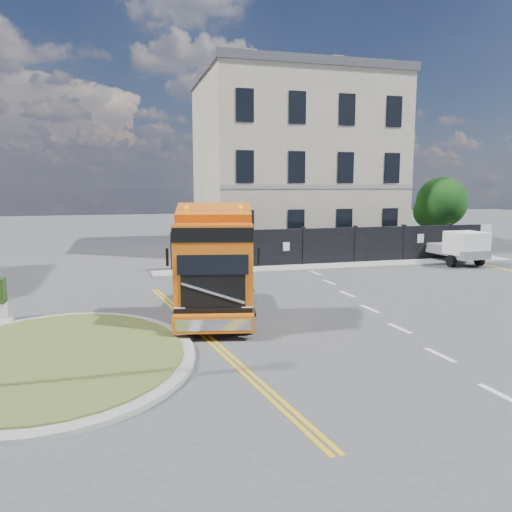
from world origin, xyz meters
name	(u,v)px	position (x,y,z in m)	size (l,w,h in m)	color
ground	(286,312)	(0.00, 0.00, 0.00)	(120.00, 120.00, 0.00)	#424244
traffic_island	(56,357)	(-7.00, -3.00, 0.08)	(6.80, 6.80, 0.17)	#989792
hoarding_fence	(347,246)	(6.55, 9.00, 1.00)	(18.80, 0.25, 2.00)	black
georgian_building	(293,163)	(6.00, 16.50, 5.77)	(12.30, 10.30, 12.80)	beige
tree	(439,205)	(14.38, 12.10, 3.05)	(3.20, 3.20, 4.80)	#382619
pavement_far	(345,266)	(6.00, 8.10, 0.06)	(20.00, 1.60, 0.12)	#989792
truck	(215,271)	(-2.56, -0.56, 1.61)	(3.42, 6.34, 3.60)	black
flatbed_pickup	(460,247)	(12.29, 7.15, 0.99)	(1.98, 4.50, 1.84)	slate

